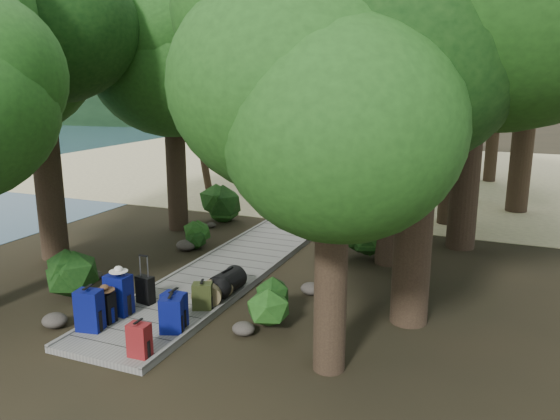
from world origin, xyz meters
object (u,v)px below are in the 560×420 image
at_px(backpack_right_a, 139,338).
at_px(backpack_right_b, 171,314).
at_px(backpack_left_c, 119,292).
at_px(backpack_right_c, 174,308).
at_px(suitcase_on_boardwalk, 145,290).
at_px(duffel_right_black, 228,282).
at_px(kayak, 287,182).
at_px(backpack_left_b, 105,306).
at_px(sun_lounger, 413,193).
at_px(backpack_right_d, 202,295).
at_px(duffel_right_khaki, 212,292).
at_px(backpack_left_a, 89,308).
at_px(lone_suitcase_on_sand, 340,194).

xyz_separation_m(backpack_right_a, backpack_right_b, (-0.01, 0.95, 0.04)).
distance_m(backpack_left_c, backpack_right_a, 1.87).
bearing_deg(backpack_right_c, suitcase_on_boardwalk, 147.58).
relative_size(duffel_right_black, kayak, 0.24).
bearing_deg(kayak, backpack_left_b, -96.43).
xyz_separation_m(backpack_left_c, sun_lounger, (3.55, 12.92, -0.21)).
bearing_deg(backpack_right_b, duffel_right_black, 67.97).
xyz_separation_m(backpack_left_c, backpack_right_c, (1.30, -0.07, -0.08)).
distance_m(duffel_right_black, sun_lounger, 11.35).
bearing_deg(backpack_right_d, duffel_right_khaki, 67.24).
height_order(backpack_left_b, sun_lounger, backpack_left_b).
bearing_deg(backpack_left_b, backpack_right_d, 42.00).
xyz_separation_m(backpack_right_a, sun_lounger, (2.15, 14.16, -0.09)).
height_order(backpack_left_a, backpack_right_a, backpack_left_a).
distance_m(backpack_left_c, backpack_right_b, 1.42).
height_order(backpack_right_a, suitcase_on_boardwalk, backpack_right_a).
xyz_separation_m(duffel_right_khaki, suitcase_on_boardwalk, (-1.22, -0.59, 0.08)).
xyz_separation_m(backpack_left_c, duffel_right_black, (1.43, 1.76, -0.19)).
xyz_separation_m(duffel_right_khaki, kayak, (-3.51, 12.94, -0.14)).
bearing_deg(suitcase_on_boardwalk, backpack_right_c, -21.55).
xyz_separation_m(backpack_left_b, backpack_right_a, (1.40, -0.84, -0.01)).
distance_m(duffel_right_black, lone_suitcase_on_sand, 9.81).
relative_size(backpack_left_b, backpack_right_c, 0.91).
distance_m(backpack_left_c, duffel_right_khaki, 1.85).
bearing_deg(sun_lounger, backpack_right_b, -104.09).
relative_size(backpack_left_b, backpack_right_a, 1.03).
relative_size(suitcase_on_boardwalk, kayak, 0.17).
bearing_deg(duffel_right_khaki, backpack_right_a, -112.97).
height_order(backpack_left_b, duffel_right_black, backpack_left_b).
distance_m(backpack_right_b, kayak, 14.89).
bearing_deg(suitcase_on_boardwalk, backpack_left_b, -88.93).
bearing_deg(sun_lounger, backpack_left_b, -109.75).
height_order(backpack_right_b, suitcase_on_boardwalk, backpack_right_b).
distance_m(backpack_right_b, lone_suitcase_on_sand, 11.87).
relative_size(backpack_right_a, kayak, 0.19).
relative_size(backpack_right_b, duffel_right_khaki, 1.18).
height_order(backpack_right_c, suitcase_on_boardwalk, backpack_right_c).
relative_size(backpack_left_b, lone_suitcase_on_sand, 0.92).
bearing_deg(backpack_left_c, backpack_right_a, -41.42).
xyz_separation_m(backpack_right_c, sun_lounger, (2.25, 12.98, -0.13)).
height_order(backpack_left_a, duffel_right_khaki, backpack_left_a).
height_order(backpack_right_c, sun_lounger, backpack_right_c).
xyz_separation_m(backpack_left_a, backpack_right_c, (1.33, 0.72, -0.06)).
height_order(duffel_right_black, lone_suitcase_on_sand, lone_suitcase_on_sand).
height_order(duffel_right_black, suitcase_on_boardwalk, suitcase_on_boardwalk).
bearing_deg(backpack_left_c, suitcase_on_boardwalk, 77.15).
height_order(backpack_right_a, duffel_right_black, backpack_right_a).
bearing_deg(lone_suitcase_on_sand, backpack_left_b, -106.07).
xyz_separation_m(backpack_right_d, duffel_right_black, (0.07, 0.93, -0.05)).
bearing_deg(duffel_right_black, sun_lounger, 84.54).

